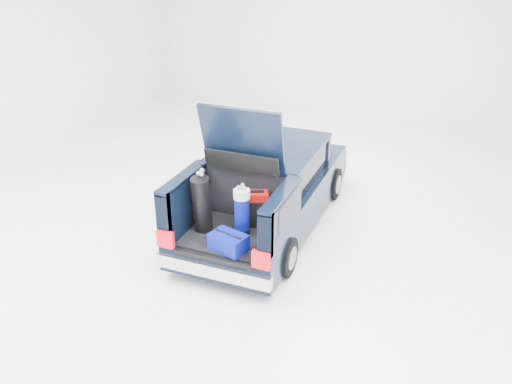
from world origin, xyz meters
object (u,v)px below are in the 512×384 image
at_px(red_suitcase, 256,209).
at_px(blue_duffel, 228,242).
at_px(black_golf_bag, 202,204).
at_px(blue_golf_bag, 242,212).
at_px(car, 269,188).

relative_size(red_suitcase, blue_duffel, 1.01).
xyz_separation_m(black_golf_bag, blue_golf_bag, (0.58, 0.15, -0.08)).
bearing_deg(black_golf_bag, car, 68.14).
distance_m(car, blue_golf_bag, 1.55).
relative_size(car, red_suitcase, 7.89).
bearing_deg(red_suitcase, car, 78.80).
height_order(car, red_suitcase, car).
bearing_deg(black_golf_bag, blue_golf_bag, 7.09).
height_order(black_golf_bag, blue_golf_bag, black_golf_bag).
distance_m(black_golf_bag, blue_golf_bag, 0.60).
distance_m(car, black_golf_bag, 1.76).
bearing_deg(blue_golf_bag, black_golf_bag, 179.97).
xyz_separation_m(red_suitcase, blue_duffel, (-0.10, -0.81, -0.15)).
bearing_deg(blue_golf_bag, red_suitcase, 58.45).
bearing_deg(car, red_suitcase, -78.63).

